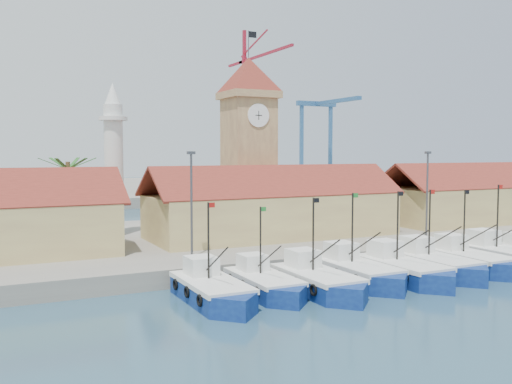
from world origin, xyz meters
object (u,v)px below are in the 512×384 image
minaret (114,159)px  clock_tower (249,139)px  boat_5 (436,266)px  boat_0 (213,292)px

minaret → clock_tower: bearing=-7.6°
clock_tower → boat_5: bearing=-74.1°
boat_0 → clock_tower: clock_tower is taller
boat_0 → clock_tower: 29.16m
boat_0 → boat_5: 20.34m
boat_5 → clock_tower: bearing=105.9°
boat_0 → minaret: 26.75m
boat_0 → minaret: bearing=92.9°
boat_0 → clock_tower: size_ratio=0.43×
boat_5 → clock_tower: (-6.61, 23.23, 11.17)m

